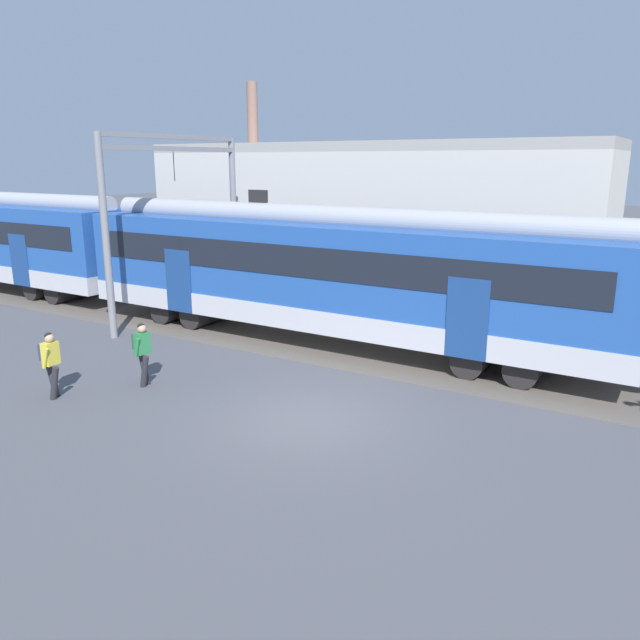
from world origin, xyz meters
name	(u,v)px	position (x,y,z in m)	size (l,w,h in m)	color
ground_plane	(309,419)	(0.00, 0.00, 0.00)	(160.00, 160.00, 0.00)	#515156
track_bed	(98,303)	(-13.73, 5.53, 0.01)	(80.00, 4.40, 0.01)	#605951
commuter_train	(137,253)	(-11.24, 5.52, 2.25)	(38.05, 3.07, 4.73)	silver
pedestrian_yellow	(50,359)	(-6.04, -2.14, 0.99)	(0.65, 0.53, 1.67)	#28282D
pedestrian_green	(142,349)	(-4.81, -0.36, 0.99)	(0.62, 0.58, 1.67)	#28282D
catenary_gantry	(176,200)	(-9.07, 5.53, 4.31)	(0.24, 6.64, 6.53)	gray
background_building	(365,218)	(-5.63, 13.47, 3.21)	(19.96, 5.00, 9.20)	beige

